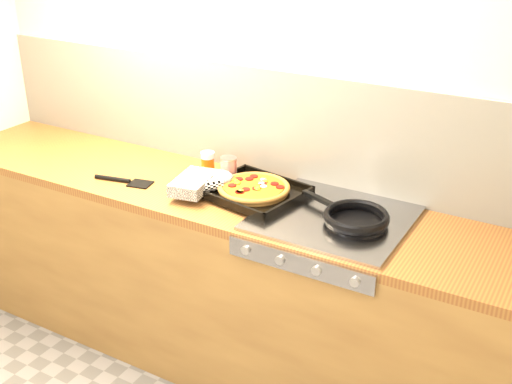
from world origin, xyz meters
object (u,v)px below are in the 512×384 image
Objects in this scene: frying_pan at (355,218)px; juice_glass at (208,163)px; pizza_on_tray at (238,187)px; tomato_can at (229,169)px.

frying_pan is 4.22× the size of juice_glass.
tomato_can is (-0.13, 0.13, 0.01)m from pizza_on_tray.
frying_pan is at bearing -1.74° from pizza_on_tray.
tomato_can is at bearing 134.76° from pizza_on_tray.
frying_pan is at bearing -11.19° from juice_glass.
pizza_on_tray is 0.29m from juice_glass.
juice_glass is (-0.25, 0.14, 0.01)m from pizza_on_tray.
pizza_on_tray is at bearing 178.26° from frying_pan.
tomato_can is 1.02× the size of juice_glass.
tomato_can is (-0.68, 0.15, 0.02)m from frying_pan.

